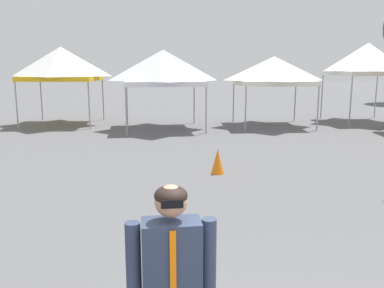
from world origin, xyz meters
TOP-DOWN VIEW (x-y plane):
  - canopy_tent_right_of_center at (-5.42, 16.75)m, footprint 3.31×3.31m
  - canopy_tent_behind_right at (-0.88, 15.04)m, footprint 3.46×3.46m
  - canopy_tent_center at (3.93, 15.60)m, footprint 3.17×3.17m
  - canopy_tent_far_left at (8.62, 16.58)m, footprint 3.19×3.19m
  - person_foreground at (-0.87, 0.70)m, footprint 0.65×0.27m
  - traffic_cone_lot_center at (0.40, 7.57)m, footprint 0.32×0.32m

SIDE VIEW (x-z plane):
  - traffic_cone_lot_center at x=0.40m, z-range 0.00..0.62m
  - person_foreground at x=-0.87m, z-range 0.14..1.92m
  - canopy_tent_center at x=3.93m, z-range 0.90..3.92m
  - canopy_tent_behind_right at x=-0.88m, z-range 0.91..4.18m
  - canopy_tent_right_of_center at x=-5.42m, z-range 0.98..4.44m
  - canopy_tent_far_left at x=8.62m, z-range 1.09..4.77m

